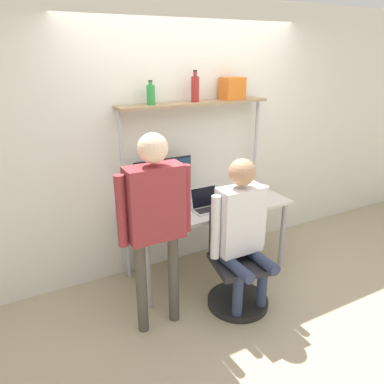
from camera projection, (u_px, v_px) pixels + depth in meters
name	position (u px, v px, depth m)	size (l,w,h in m)	color
ground_plane	(225.00, 288.00, 3.72)	(12.00, 12.00, 0.00)	tan
wall_back	(188.00, 139.00, 3.89)	(8.00, 0.06, 2.70)	silver
desk	(206.00, 211.00, 3.80)	(1.66, 0.73, 0.77)	beige
shelf_unit	(195.00, 132.00, 3.73)	(1.58, 0.23, 1.75)	#997A56
monitor	(164.00, 179.00, 3.69)	(0.61, 0.18, 0.46)	black
laptop	(206.00, 203.00, 3.63)	(0.30, 0.22, 0.22)	#BCBCC1
cell_phone	(231.00, 205.00, 3.71)	(0.07, 0.15, 0.01)	#264C8C
office_chair	(237.00, 276.00, 3.42)	(0.56, 0.56, 0.91)	black
person_seated	(242.00, 224.00, 3.19)	(0.57, 0.47, 1.39)	#2D3856
person_standing	(155.00, 210.00, 2.86)	(0.61, 0.23, 1.66)	#4C473D
bottle_green	(151.00, 95.00, 3.39)	(0.08, 0.08, 0.22)	#2D8C3F
bottle_red	(195.00, 89.00, 3.58)	(0.08, 0.08, 0.30)	maroon
storage_box	(232.00, 88.00, 3.77)	(0.22, 0.18, 0.22)	#D1661E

